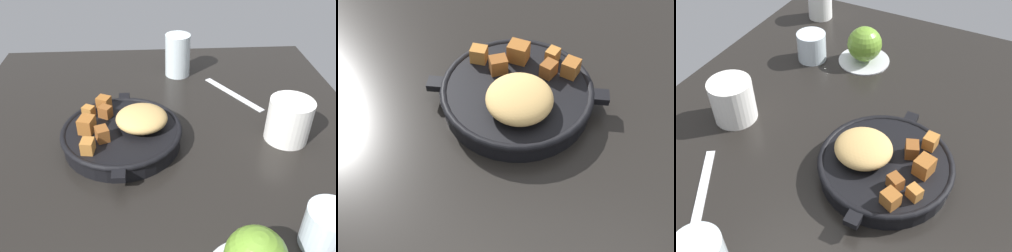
# 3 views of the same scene
# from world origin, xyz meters

# --- Properties ---
(ground_plane) EXTENTS (1.05, 0.90, 0.02)m
(ground_plane) POSITION_xyz_m (0.00, 0.00, -0.01)
(ground_plane) COLOR black
(cast_iron_skillet) EXTENTS (0.28, 0.24, 0.07)m
(cast_iron_skillet) POSITION_xyz_m (-0.05, -0.08, 0.03)
(cast_iron_skillet) COLOR black
(cast_iron_skillet) RESTS_ON ground_plane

